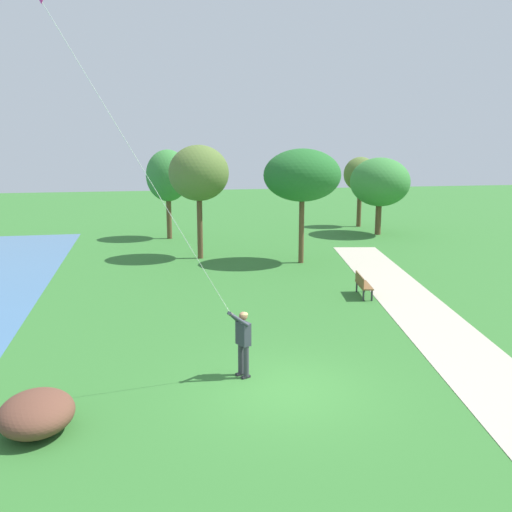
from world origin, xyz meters
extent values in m
plane|color=#33702D|center=(0.00, 0.00, 0.00)|extent=(120.00, 120.00, 0.00)
cube|color=#B7AD99|center=(5.73, 2.00, 0.01)|extent=(8.13, 31.91, 0.02)
cube|color=#232328|center=(-0.83, 0.87, 0.03)|extent=(0.26, 0.20, 0.06)
cylinder|color=#383842|center=(-0.81, 0.88, 0.45)|extent=(0.14, 0.14, 0.82)
cube|color=#232328|center=(-0.93, 1.09, 0.03)|extent=(0.26, 0.20, 0.06)
cylinder|color=#383842|center=(-0.92, 1.10, 0.45)|extent=(0.14, 0.14, 0.82)
cube|color=#333842|center=(-0.86, 0.99, 1.16)|extent=(0.37, 0.46, 0.60)
sphere|color=#996B4C|center=(-0.86, 0.99, 1.62)|extent=(0.22, 0.22, 0.22)
ellipsoid|color=tan|center=(-0.85, 0.99, 1.66)|extent=(0.30, 0.30, 0.13)
cylinder|color=#333842|center=(-1.03, 0.81, 1.61)|extent=(0.56, 0.12, 0.43)
cylinder|color=#333842|center=(-1.10, 0.97, 1.61)|extent=(0.40, 0.51, 0.43)
sphere|color=#996B4C|center=(-1.21, 0.82, 1.74)|extent=(0.10, 0.10, 0.10)
cylinder|color=silver|center=(-3.06, -0.06, 5.10)|extent=(3.73, 1.78, 6.72)
cube|color=brown|center=(5.15, 7.70, 0.45)|extent=(0.70, 1.55, 0.05)
cube|color=brown|center=(4.96, 7.73, 0.68)|extent=(0.31, 1.48, 0.40)
cube|color=#2D2D33|center=(5.43, 8.33, 0.23)|extent=(0.07, 0.07, 0.45)
cube|color=#2D2D33|center=(5.11, 8.39, 0.23)|extent=(0.07, 0.07, 0.45)
cube|color=#2D2D33|center=(5.19, 7.01, 0.23)|extent=(0.07, 0.07, 0.45)
cube|color=#2D2D33|center=(4.87, 7.07, 0.23)|extent=(0.07, 0.07, 0.45)
cylinder|color=brown|center=(4.46, 14.31, 1.74)|extent=(0.26, 0.26, 3.47)
ellipsoid|color=#236628|center=(4.46, 14.31, 4.37)|extent=(3.82, 3.38, 2.57)
cylinder|color=brown|center=(-0.38, 16.45, 1.71)|extent=(0.28, 0.28, 3.43)
ellipsoid|color=#567033|center=(-0.38, 16.45, 4.41)|extent=(3.06, 3.03, 2.82)
cylinder|color=brown|center=(11.87, 21.94, 1.17)|extent=(0.38, 0.38, 2.34)
ellipsoid|color=#387F38|center=(11.87, 21.94, 3.44)|extent=(3.76, 4.32, 3.13)
cylinder|color=brown|center=(11.98, 25.61, 1.45)|extent=(0.32, 0.32, 2.91)
ellipsoid|color=#567033|center=(11.98, 25.61, 3.75)|extent=(2.39, 2.04, 2.41)
cylinder|color=brown|center=(-1.64, 23.02, 1.42)|extent=(0.31, 0.31, 2.83)
ellipsoid|color=#387F38|center=(-1.64, 23.02, 3.94)|extent=(2.67, 2.81, 3.17)
ellipsoid|color=brown|center=(-5.58, -0.96, 0.41)|extent=(1.55, 1.81, 0.83)
camera|label=1|loc=(-3.26, -12.50, 5.92)|focal=39.67mm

